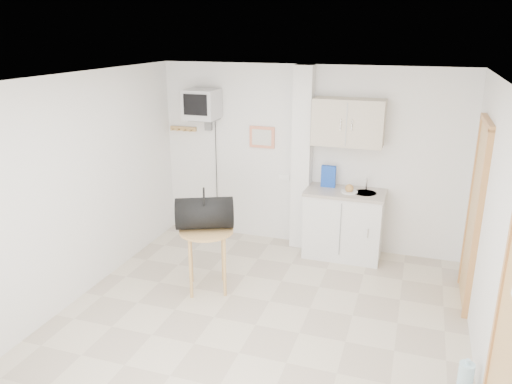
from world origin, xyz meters
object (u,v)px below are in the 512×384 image
(round_table, at_px, (207,238))
(water_bottle, at_px, (465,381))
(crt_television, at_px, (202,105))
(duffel_bag, at_px, (204,213))

(round_table, bearing_deg, water_bottle, -20.60)
(water_bottle, bearing_deg, round_table, 159.40)
(round_table, distance_m, water_bottle, 2.99)
(round_table, relative_size, water_bottle, 1.99)
(crt_television, relative_size, round_table, 2.85)
(crt_television, relative_size, water_bottle, 5.69)
(crt_television, height_order, water_bottle, crt_television)
(crt_television, bearing_deg, duffel_bag, -65.95)
(round_table, height_order, water_bottle, round_table)
(crt_television, distance_m, water_bottle, 4.60)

